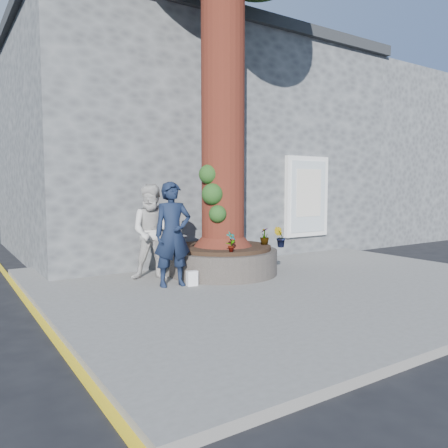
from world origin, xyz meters
TOP-DOWN VIEW (x-y plane):
  - ground at (0.00, 0.00)m, footprint 120.00×120.00m
  - pavement at (1.50, 1.00)m, footprint 9.00×8.00m
  - yellow_line at (-3.05, 1.00)m, footprint 0.10×30.00m
  - stone_shop at (2.50, 7.20)m, footprint 10.30×8.30m
  - neighbour_shop at (10.50, 7.20)m, footprint 6.00×8.00m
  - planter at (0.80, 2.00)m, footprint 2.30×2.30m
  - man at (-0.62, 1.52)m, footprint 0.76×0.55m
  - woman at (-0.68, 2.26)m, footprint 1.15×1.06m
  - shopping_bag at (-0.32, 1.34)m, footprint 0.21×0.14m
  - plant_a at (0.43, 1.15)m, footprint 0.23×0.17m
  - plant_b at (1.65, 1.15)m, footprint 0.32×0.32m
  - plant_c at (1.65, 1.65)m, footprint 0.28×0.28m
  - plant_d at (-0.05, 2.85)m, footprint 0.29×0.32m

SIDE VIEW (x-z plane):
  - ground at x=0.00m, z-range 0.00..0.00m
  - yellow_line at x=-3.05m, z-range 0.00..0.01m
  - pavement at x=1.50m, z-range 0.00..0.12m
  - shopping_bag at x=-0.32m, z-range 0.12..0.40m
  - planter at x=0.80m, z-range 0.11..0.71m
  - plant_d at x=-0.05m, z-range 0.72..1.02m
  - plant_c at x=1.65m, z-range 0.72..1.09m
  - plant_a at x=0.43m, z-range 0.72..1.11m
  - plant_b at x=1.65m, z-range 0.72..1.14m
  - woman at x=-0.68m, z-range 0.12..2.02m
  - man at x=-0.62m, z-range 0.12..2.06m
  - neighbour_shop at x=10.50m, z-range 0.00..6.00m
  - stone_shop at x=2.50m, z-range 0.01..6.31m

